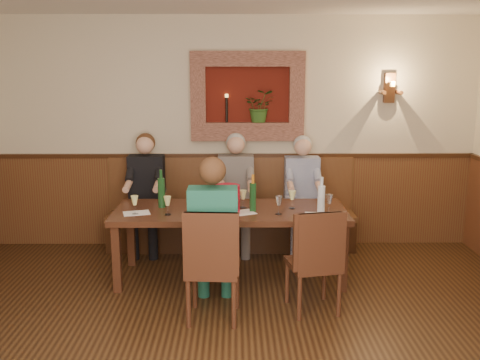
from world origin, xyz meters
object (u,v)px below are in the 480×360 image
object	(u,v)px
dining_table	(230,216)
person_chair_front	(214,248)
person_bench_right	(302,204)
chair_near_left	(213,287)
spittoon_bucket	(227,199)
wine_bottle_green_b	(161,192)
person_bench_left	(146,204)
water_bottle	(321,200)
person_bench_mid	(236,204)
chair_near_right	(313,281)
bench	(231,222)
wine_bottle_green_a	(253,196)

from	to	relation	value
dining_table	person_chair_front	world-z (taller)	person_chair_front
person_bench_right	chair_near_left	bearing A→B (deg)	-119.18
dining_table	spittoon_bucket	world-z (taller)	spittoon_bucket
chair_near_left	spittoon_bucket	size ratio (longest dim) A/B	3.62
person_chair_front	wine_bottle_green_b	xyz separation A→B (m)	(-0.58, 0.87, 0.31)
person_bench_left	person_bench_right	xyz separation A→B (m)	(1.87, 0.00, -0.01)
dining_table	person_bench_right	xyz separation A→B (m)	(0.85, 0.84, -0.10)
person_chair_front	water_bottle	distance (m)	1.21
person_bench_mid	person_bench_left	bearing A→B (deg)	180.00
wine_bottle_green_b	spittoon_bucket	bearing A→B (deg)	-17.95
person_bench_mid	chair_near_right	bearing A→B (deg)	-66.70
person_chair_front	wine_bottle_green_b	world-z (taller)	person_chair_front
bench	wine_bottle_green_a	bearing A→B (deg)	-77.32
spittoon_bucket	water_bottle	xyz separation A→B (m)	(0.93, -0.12, 0.02)
person_bench_left	person_chair_front	size ratio (longest dim) A/B	0.98
water_bottle	person_chair_front	bearing A→B (deg)	-153.32
bench	person_chair_front	world-z (taller)	person_chair_front
chair_near_right	spittoon_bucket	world-z (taller)	spittoon_bucket
chair_near_right	spittoon_bucket	distance (m)	1.20
person_bench_right	spittoon_bucket	xyz separation A→B (m)	(-0.88, -0.97, 0.31)
chair_near_right	spittoon_bucket	bearing A→B (deg)	128.64
person_bench_left	chair_near_right	bearing A→B (deg)	-42.58
chair_near_right	person_bench_right	world-z (taller)	person_bench_right
dining_table	chair_near_left	size ratio (longest dim) A/B	2.32
person_chair_front	person_bench_right	bearing A→B (deg)	58.22
chair_near_right	person_chair_front	size ratio (longest dim) A/B	0.67
chair_near_left	person_bench_right	xyz separation A→B (m)	(1.00, 1.79, 0.28)
person_bench_left	wine_bottle_green_a	size ratio (longest dim) A/B	3.74
wine_bottle_green_a	wine_bottle_green_b	distance (m)	0.97
chair_near_left	spittoon_bucket	xyz separation A→B (m)	(0.12, 0.82, 0.59)
person_chair_front	spittoon_bucket	distance (m)	0.71
person_chair_front	wine_bottle_green_a	distance (m)	0.85
person_bench_left	person_bench_mid	world-z (taller)	same
wine_bottle_green_a	wine_bottle_green_b	world-z (taller)	wine_bottle_green_b
dining_table	wine_bottle_green_b	bearing A→B (deg)	172.83
dining_table	wine_bottle_green_a	xyz separation A→B (m)	(0.23, -0.08, 0.23)
person_bench_right	wine_bottle_green_b	bearing A→B (deg)	-154.67
bench	wine_bottle_green_b	xyz separation A→B (m)	(-0.72, -0.85, 0.59)
chair_near_right	wine_bottle_green_b	distance (m)	1.84
person_chair_front	wine_bottle_green_a	size ratio (longest dim) A/B	3.79
chair_near_right	chair_near_left	bearing A→B (deg)	178.52
person_bench_mid	dining_table	bearing A→B (deg)	-94.03
dining_table	spittoon_bucket	xyz separation A→B (m)	(-0.03, -0.13, 0.22)
wine_bottle_green_a	water_bottle	xyz separation A→B (m)	(0.67, -0.17, 0.00)
person_bench_mid	person_chair_front	bearing A→B (deg)	-97.24
spittoon_bucket	wine_bottle_green_b	world-z (taller)	wine_bottle_green_b
person_bench_mid	person_chair_front	world-z (taller)	person_chair_front
water_bottle	dining_table	bearing A→B (deg)	164.47
person_bench_mid	person_chair_front	distance (m)	1.63
chair_near_left	chair_near_right	distance (m)	0.92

